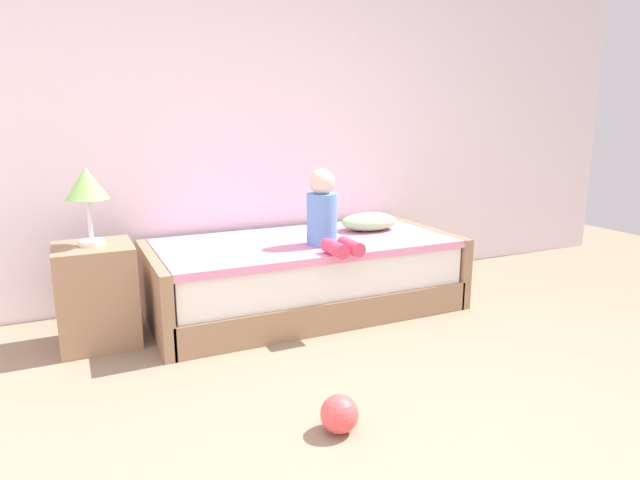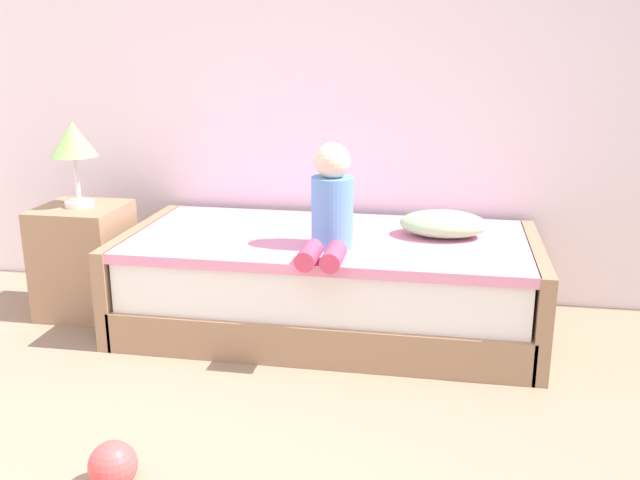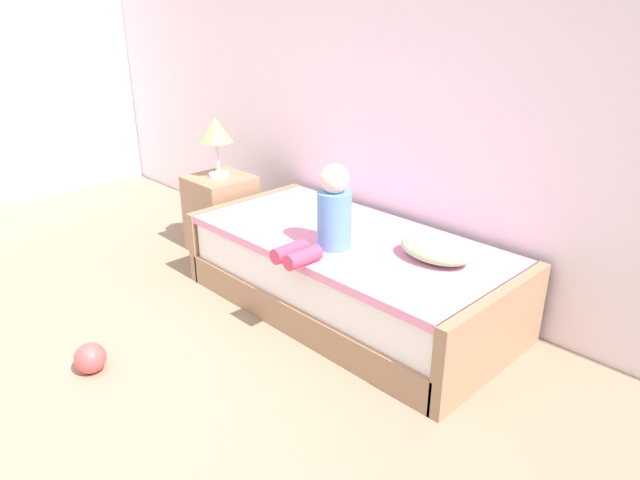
{
  "view_description": "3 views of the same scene",
  "coord_description": "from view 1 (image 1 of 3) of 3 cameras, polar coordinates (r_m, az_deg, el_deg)",
  "views": [
    {
      "loc": [
        -1.31,
        -1.38,
        1.33
      ],
      "look_at": [
        0.16,
        1.75,
        0.55
      ],
      "focal_mm": 30.85,
      "sensor_mm": 36.0,
      "label": 1
    },
    {
      "loc": [
        0.73,
        -1.42,
        1.48
      ],
      "look_at": [
        0.16,
        1.75,
        0.55
      ],
      "focal_mm": 39.93,
      "sensor_mm": 36.0,
      "label": 2
    },
    {
      "loc": [
        2.36,
        -0.4,
        1.84
      ],
      "look_at": [
        0.16,
        1.75,
        0.55
      ],
      "focal_mm": 32.07,
      "sensor_mm": 36.0,
      "label": 3
    }
  ],
  "objects": [
    {
      "name": "child_figure",
      "position": [
        3.55,
        0.53,
        2.57
      ],
      "size": [
        0.2,
        0.51,
        0.5
      ],
      "color": "#598CD1",
      "rests_on": "bed"
    },
    {
      "name": "table_lamp",
      "position": [
        3.39,
        -23.05,
        5.04
      ],
      "size": [
        0.24,
        0.24,
        0.45
      ],
      "color": "silver",
      "rests_on": "nightstand"
    },
    {
      "name": "toy_ball",
      "position": [
        2.47,
        2.02,
        -17.59
      ],
      "size": [
        0.17,
        0.17,
        0.17
      ],
      "primitive_type": "sphere",
      "color": "#E54C4C",
      "rests_on": "ground"
    },
    {
      "name": "nightstand",
      "position": [
        3.52,
        -22.15,
        -5.25
      ],
      "size": [
        0.44,
        0.44,
        0.6
      ],
      "primitive_type": "cube",
      "color": "#997556",
      "rests_on": "ground"
    },
    {
      "name": "ground_plane",
      "position": [
        2.32,
        16.27,
        -22.81
      ],
      "size": [
        9.2,
        9.2,
        0.0
      ],
      "primitive_type": "plane",
      "color": "gray"
    },
    {
      "name": "bed",
      "position": [
        3.84,
        -1.59,
        -3.68
      ],
      "size": [
        2.11,
        1.0,
        0.5
      ],
      "color": "#997556",
      "rests_on": "ground"
    },
    {
      "name": "wall_rear",
      "position": [
        4.19,
        -7.17,
        14.26
      ],
      "size": [
        7.2,
        0.1,
        2.9
      ],
      "primitive_type": "cube",
      "color": "white",
      "rests_on": "ground"
    },
    {
      "name": "pillow",
      "position": [
        4.11,
        5.12,
        1.92
      ],
      "size": [
        0.44,
        0.3,
        0.13
      ],
      "primitive_type": "ellipsoid",
      "color": "#99CC8C",
      "rests_on": "bed"
    }
  ]
}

